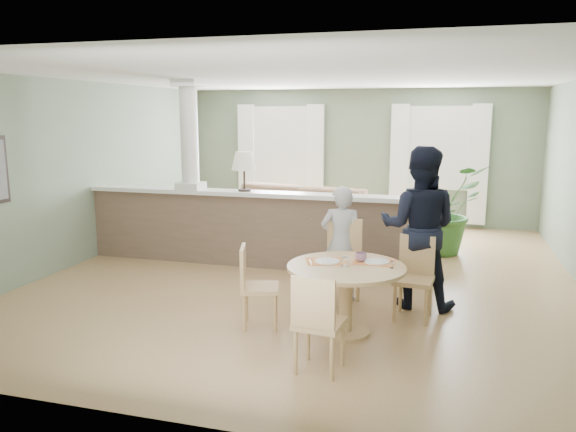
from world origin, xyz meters
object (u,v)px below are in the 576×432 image
(sofa, at_px, (291,214))
(child_person, at_px, (342,243))
(chair_near, at_px, (317,319))
(houseplant, at_px, (442,209))
(chair_far_boy, at_px, (342,257))
(chair_side, at_px, (254,283))
(man_person, at_px, (419,228))
(dining_table, at_px, (347,279))
(chair_far_man, at_px, (415,273))

(sofa, distance_m, child_person, 3.30)
(chair_near, bearing_deg, houseplant, -95.93)
(chair_far_boy, bearing_deg, chair_near, -79.85)
(houseplant, relative_size, chair_side, 1.64)
(sofa, relative_size, chair_side, 3.64)
(chair_near, bearing_deg, chair_far_boy, -80.10)
(chair_near, xyz_separation_m, child_person, (-0.17, 2.04, 0.20))
(chair_far_boy, distance_m, man_person, 0.96)
(chair_far_boy, bearing_deg, dining_table, -70.71)
(chair_side, relative_size, man_person, 0.46)
(sofa, height_order, chair_side, sofa)
(chair_side, bearing_deg, child_person, -48.25)
(dining_table, bearing_deg, houseplant, 76.81)
(houseplant, xyz_separation_m, child_person, (-1.14, -2.69, -0.02))
(sofa, bearing_deg, dining_table, -55.31)
(sofa, height_order, child_person, child_person)
(houseplant, relative_size, chair_far_man, 1.58)
(chair_far_man, relative_size, chair_near, 1.01)
(sofa, bearing_deg, chair_far_boy, -52.60)
(child_person, bearing_deg, chair_near, 89.93)
(man_person, bearing_deg, houseplant, -91.67)
(houseplant, xyz_separation_m, chair_near, (-0.97, -4.73, -0.22))
(dining_table, distance_m, chair_far_man, 0.94)
(sofa, bearing_deg, chair_far_man, -43.28)
(dining_table, relative_size, chair_far_boy, 1.20)
(chair_near, xyz_separation_m, man_person, (0.73, 2.02, 0.44))
(sofa, distance_m, chair_near, 5.25)
(chair_side, bearing_deg, houseplant, -41.84)
(child_person, distance_m, man_person, 0.93)
(chair_far_boy, xyz_separation_m, chair_side, (-0.75, -1.01, -0.07))
(chair_far_man, relative_size, child_person, 0.65)
(sofa, xyz_separation_m, dining_table, (1.70, -4.04, 0.11))
(sofa, xyz_separation_m, chair_side, (0.73, -4.10, 0.02))
(chair_far_boy, height_order, chair_far_man, chair_far_boy)
(houseplant, height_order, man_person, man_person)
(chair_far_man, xyz_separation_m, chair_near, (-0.72, -1.64, -0.01))
(chair_near, bearing_deg, chair_far_man, -108.19)
(chair_far_man, bearing_deg, child_person, 161.53)
(sofa, relative_size, man_person, 1.69)
(sofa, height_order, dining_table, sofa)
(chair_far_boy, relative_size, chair_side, 1.15)
(houseplant, xyz_separation_m, chair_far_boy, (-1.11, -2.82, -0.16))
(houseplant, distance_m, dining_table, 3.88)
(child_person, bearing_deg, chair_far_boy, 96.80)
(dining_table, relative_size, chair_far_man, 1.32)
(chair_far_man, relative_size, chair_side, 1.04)
(houseplant, relative_size, child_person, 1.03)
(chair_far_boy, bearing_deg, chair_side, -120.51)
(chair_side, xyz_separation_m, man_person, (1.62, 1.13, 0.45))
(sofa, height_order, chair_near, sofa)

